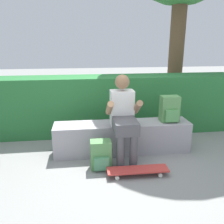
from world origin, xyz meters
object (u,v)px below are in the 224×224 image
object	(u,v)px
bench_main	(122,137)
skateboard_near_person	(138,170)
person_skater	(124,115)
backpack_on_bench	(170,109)
backpack_on_ground	(101,155)

from	to	relation	value
bench_main	skateboard_near_person	bearing A→B (deg)	-83.17
bench_main	person_skater	bearing A→B (deg)	-95.89
person_skater	backpack_on_bench	xyz separation A→B (m)	(0.76, 0.20, -0.00)
person_skater	skateboard_near_person	bearing A→B (deg)	-78.06
bench_main	backpack_on_bench	size ratio (longest dim) A/B	5.22
backpack_on_bench	person_skater	bearing A→B (deg)	-165.24
person_skater	backpack_on_bench	world-z (taller)	person_skater
backpack_on_bench	backpack_on_ground	xyz separation A→B (m)	(-1.11, -0.46, -0.48)
skateboard_near_person	backpack_on_ground	xyz separation A→B (m)	(-0.46, 0.24, 0.12)
person_skater	backpack_on_bench	size ratio (longest dim) A/B	3.06
backpack_on_bench	skateboard_near_person	bearing A→B (deg)	-132.50
backpack_on_ground	backpack_on_bench	bearing A→B (deg)	22.75
backpack_on_bench	backpack_on_ground	bearing A→B (deg)	-157.25
person_skater	skateboard_near_person	distance (m)	0.79
person_skater	bench_main	bearing A→B (deg)	84.11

